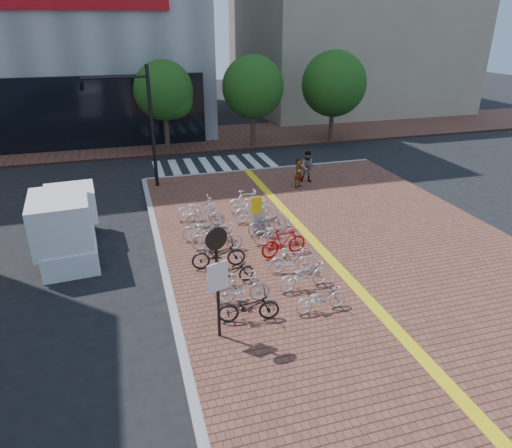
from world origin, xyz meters
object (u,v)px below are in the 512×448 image
object	(u,v)px
bike_12	(277,232)
bike_13	(267,223)
box_truck	(67,225)
pedestrian_a	(299,173)
yellow_sign	(256,209)
notice_sign	(217,270)
bike_3	(218,254)
bike_0	(249,307)
bike_7	(198,208)
bike_9	(304,275)
bike_1	(242,288)
bike_11	(284,242)
bike_15	(247,201)
traffic_light_pole	(120,106)
bike_2	(232,273)
bike_5	(207,229)
bike_14	(254,210)
bike_10	(292,260)
bike_8	(321,298)
pedestrian_b	(308,167)
utility_box	(257,220)
bike_4	(217,238)
bike_6	(205,216)

from	to	relation	value
bike_12	bike_13	world-z (taller)	bike_12
box_truck	bike_13	bearing A→B (deg)	-5.22
pedestrian_a	yellow_sign	world-z (taller)	yellow_sign
notice_sign	bike_3	bearing A→B (deg)	78.17
bike_3	pedestrian_a	bearing A→B (deg)	-35.64
bike_0	bike_7	world-z (taller)	bike_7
bike_9	yellow_sign	xyz separation A→B (m)	(-0.31, 4.44, 0.66)
bike_1	pedestrian_a	distance (m)	11.27
bike_0	box_truck	size ratio (longest dim) A/B	0.39
bike_11	bike_12	distance (m)	1.00
bike_15	notice_sign	distance (m)	9.38
yellow_sign	traffic_light_pole	bearing A→B (deg)	122.73
bike_2	bike_5	size ratio (longest dim) A/B	0.81
bike_2	bike_15	xyz separation A→B (m)	(2.20, 6.04, 0.10)
bike_5	bike_14	size ratio (longest dim) A/B	1.07
bike_11	bike_12	bearing A→B (deg)	-12.78
bike_10	yellow_sign	bearing A→B (deg)	14.13
bike_0	pedestrian_a	world-z (taller)	pedestrian_a
bike_8	bike_10	bearing A→B (deg)	-3.29
bike_3	bike_13	distance (m)	3.37
bike_5	pedestrian_b	bearing A→B (deg)	-39.23
bike_9	bike_12	bearing A→B (deg)	-11.61
utility_box	bike_7	bearing A→B (deg)	135.77
bike_4	pedestrian_a	world-z (taller)	pedestrian_a
bike_4	bike_6	xyz separation A→B (m)	(-0.02, 2.28, -0.01)
bike_1	bike_9	xyz separation A→B (m)	(2.15, 0.24, -0.04)
pedestrian_b	yellow_sign	world-z (taller)	pedestrian_b
bike_3	bike_8	xyz separation A→B (m)	(2.39, -3.54, -0.06)
bike_14	traffic_light_pole	distance (m)	8.81
bike_13	bike_14	distance (m)	1.34
bike_2	bike_4	size ratio (longest dim) A/B	0.82
bike_15	traffic_light_pole	bearing A→B (deg)	43.86
bike_1	bike_8	size ratio (longest dim) A/B	1.04
pedestrian_a	utility_box	distance (m)	6.13
bike_1	pedestrian_b	distance (m)	12.26
bike_6	bike_3	bearing A→B (deg)	-175.51
bike_1	bike_13	size ratio (longest dim) A/B	0.97
bike_0	pedestrian_a	bearing A→B (deg)	-19.99
utility_box	bike_8	bearing A→B (deg)	-87.99
bike_5	bike_12	size ratio (longest dim) A/B	1.04
bike_13	pedestrian_a	size ratio (longest dim) A/B	1.13
bike_12	box_truck	distance (m)	7.99
bike_6	bike_9	distance (m)	6.20
bike_0	bike_3	distance (m)	3.40
bike_5	pedestrian_b	distance (m)	8.83
bike_7	bike_12	distance (m)	4.21
bike_10	box_truck	size ratio (longest dim) A/B	0.35
bike_1	bike_15	world-z (taller)	bike_15
bike_12	utility_box	size ratio (longest dim) A/B	1.67
bike_2	bike_10	world-z (taller)	bike_10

